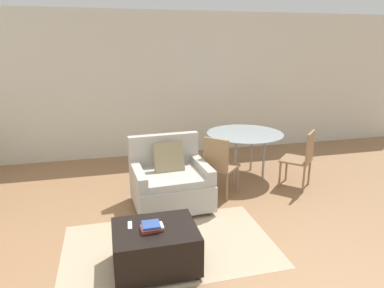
% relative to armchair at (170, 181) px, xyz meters
% --- Properties ---
extents(ground_plane, '(20.00, 20.00, 0.00)m').
position_rel_armchair_xyz_m(ground_plane, '(-0.00, -1.65, -0.35)').
color(ground_plane, '#936B47').
extents(wall_back, '(12.00, 0.06, 2.75)m').
position_rel_armchair_xyz_m(wall_back, '(-0.00, 2.37, 1.02)').
color(wall_back, beige).
rests_on(wall_back, ground_plane).
extents(area_rug, '(2.30, 1.40, 0.01)m').
position_rel_armchair_xyz_m(area_rug, '(-0.20, -0.99, -0.35)').
color(area_rug, tan).
rests_on(area_rug, ground_plane).
extents(armchair, '(1.05, 0.96, 0.93)m').
position_rel_armchair_xyz_m(armchair, '(0.00, 0.00, 0.00)').
color(armchair, '#B2ADA3').
rests_on(armchair, ground_plane).
extents(ottoman, '(0.81, 0.64, 0.44)m').
position_rel_armchair_xyz_m(ottoman, '(-0.40, -1.32, -0.11)').
color(ottoman, black).
rests_on(ottoman, ground_plane).
extents(book_stack, '(0.22, 0.16, 0.07)m').
position_rel_armchair_xyz_m(book_stack, '(-0.43, -1.35, 0.12)').
color(book_stack, '#B72D28').
rests_on(book_stack, ottoman).
extents(tv_remote_primary, '(0.05, 0.15, 0.01)m').
position_rel_armchair_xyz_m(tv_remote_primary, '(-0.63, -1.22, 0.09)').
color(tv_remote_primary, '#B7B7BC').
rests_on(tv_remote_primary, ottoman).
extents(dining_table, '(1.24, 1.24, 0.75)m').
position_rel_armchair_xyz_m(dining_table, '(1.40, 0.77, 0.33)').
color(dining_table, '#99A8AD').
rests_on(dining_table, ground_plane).
extents(dining_chair_near_left, '(0.59, 0.59, 0.90)m').
position_rel_armchair_xyz_m(dining_chair_near_left, '(0.73, 0.11, 0.17)').
color(dining_chair_near_left, '#93704C').
rests_on(dining_chair_near_left, ground_plane).
extents(dining_chair_near_right, '(0.59, 0.59, 0.90)m').
position_rel_armchair_xyz_m(dining_chair_near_right, '(2.06, 0.11, 0.17)').
color(dining_chair_near_right, '#93704C').
rests_on(dining_chair_near_right, ground_plane).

